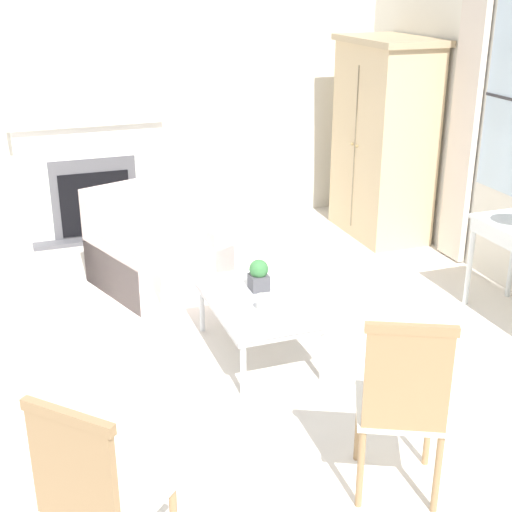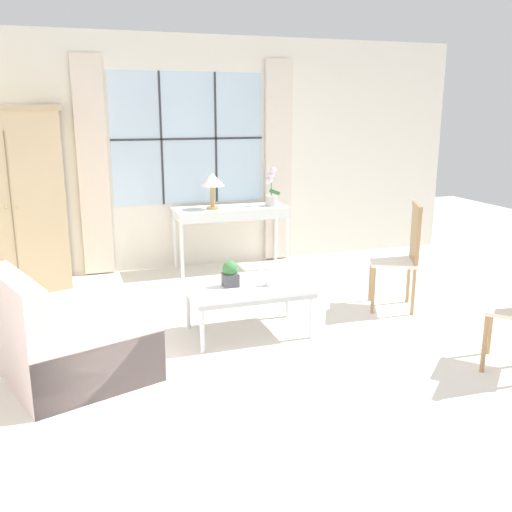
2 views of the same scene
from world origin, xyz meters
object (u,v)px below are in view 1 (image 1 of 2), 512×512
object	(u,v)px
side_chair_wooden	(403,399)
pillar_candle	(262,303)
accent_chair_wooden	(93,490)
potted_plant_small	(259,275)
armoire	(383,139)
fireplace	(91,172)
armchair_upholstered	(156,255)
coffee_table	(259,304)

from	to	relation	value
side_chair_wooden	pillar_candle	xyz separation A→B (m)	(-1.47, -0.20, -0.11)
accent_chair_wooden	side_chair_wooden	bearing A→B (deg)	94.89
potted_plant_small	pillar_candle	distance (m)	0.35
armoire	side_chair_wooden	xyz separation A→B (m)	(3.64, -1.91, -0.40)
potted_plant_small	pillar_candle	bearing A→B (deg)	-16.52
fireplace	accent_chair_wooden	xyz separation A→B (m)	(4.67, -0.64, -0.11)
armchair_upholstered	accent_chair_wooden	size ratio (longest dim) A/B	1.18
side_chair_wooden	accent_chair_wooden	bearing A→B (deg)	-85.11
fireplace	pillar_candle	world-z (taller)	fireplace
fireplace	side_chair_wooden	size ratio (longest dim) A/B	1.88
side_chair_wooden	armchair_upholstered	bearing A→B (deg)	-169.83
fireplace	coffee_table	size ratio (longest dim) A/B	1.88
accent_chair_wooden	fireplace	bearing A→B (deg)	172.24
pillar_candle	accent_chair_wooden	bearing A→B (deg)	-39.80
coffee_table	fireplace	bearing A→B (deg)	-165.63
fireplace	coffee_table	bearing A→B (deg)	14.37
side_chair_wooden	armoire	bearing A→B (deg)	152.35
armoire	coffee_table	bearing A→B (deg)	-46.07
coffee_table	potted_plant_small	size ratio (longest dim) A/B	4.67
accent_chair_wooden	pillar_candle	size ratio (longest dim) A/B	7.96
side_chair_wooden	accent_chair_wooden	size ratio (longest dim) A/B	1.04
accent_chair_wooden	pillar_candle	distance (m)	2.08
fireplace	side_chair_wooden	world-z (taller)	fireplace
armoire	armchair_upholstered	xyz separation A→B (m)	(0.49, -2.47, -0.73)
fireplace	armchair_upholstered	bearing A→B (deg)	13.30
fireplace	side_chair_wooden	bearing A→B (deg)	11.13
fireplace	accent_chair_wooden	world-z (taller)	fireplace
armoire	pillar_candle	size ratio (longest dim) A/B	15.42
pillar_candle	armchair_upholstered	bearing A→B (deg)	-167.71
coffee_table	potted_plant_small	xyz separation A→B (m)	(-0.14, 0.05, 0.16)
fireplace	potted_plant_small	distance (m)	2.86
fireplace	pillar_candle	xyz separation A→B (m)	(3.07, 0.69, -0.19)
accent_chair_wooden	pillar_candle	xyz separation A→B (m)	(-1.60, 1.33, -0.09)
fireplace	armoire	distance (m)	2.96
armchair_upholstered	potted_plant_small	xyz separation A→B (m)	(1.35, 0.46, 0.29)
coffee_table	pillar_candle	world-z (taller)	pillar_candle
armchair_upholstered	side_chair_wooden	distance (m)	3.21
coffee_table	potted_plant_small	distance (m)	0.22
accent_chair_wooden	potted_plant_small	size ratio (longest dim) A/B	4.50
armchair_upholstered	accent_chair_wooden	bearing A→B (deg)	-16.42
coffee_table	potted_plant_small	world-z (taller)	potted_plant_small
accent_chair_wooden	armoire	bearing A→B (deg)	137.65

